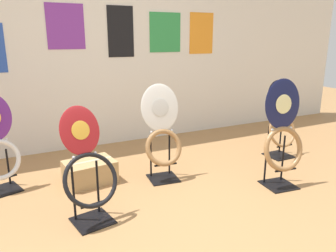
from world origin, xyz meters
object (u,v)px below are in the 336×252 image
Objects in this scene: toilet_seat_display_white_plain at (162,135)px; toilet_seat_display_navy_moon at (283,138)px; toilet_seat_display_jazz_black at (280,122)px; storage_box at (90,172)px; toilet_seat_display_crimson_swirl at (88,169)px.

toilet_seat_display_navy_moon is at bearing -35.40° from toilet_seat_display_white_plain.
toilet_seat_display_jazz_black is 0.95× the size of toilet_seat_display_white_plain.
toilet_seat_display_navy_moon is 2.03× the size of storage_box.
toilet_seat_display_crimson_swirl is 0.98× the size of toilet_seat_display_jazz_black.
toilet_seat_display_white_plain is at bearing -19.14° from storage_box.
storage_box is at bearing 150.88° from toilet_seat_display_navy_moon.
toilet_seat_display_jazz_black is 2.21m from storage_box.
toilet_seat_display_white_plain is 1.88× the size of storage_box.
toilet_seat_display_white_plain reaches higher than storage_box.
toilet_seat_display_jazz_black is (0.59, 0.62, -0.06)m from toilet_seat_display_navy_moon.
toilet_seat_display_jazz_black reaches higher than storage_box.
toilet_seat_display_crimson_swirl is 2.38m from toilet_seat_display_jazz_black.
toilet_seat_display_white_plain is (-0.91, 0.65, -0.03)m from toilet_seat_display_navy_moon.
toilet_seat_display_navy_moon is at bearing -29.12° from storage_box.
toilet_seat_display_navy_moon is 0.86m from toilet_seat_display_jazz_black.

